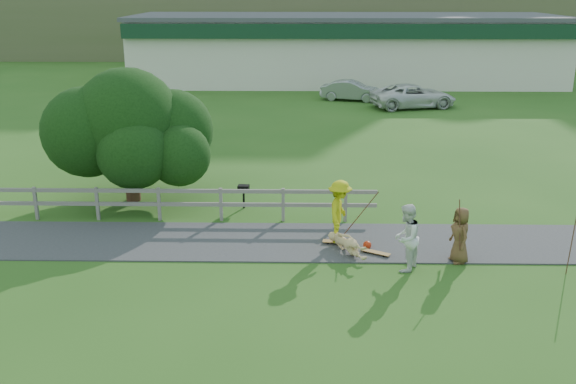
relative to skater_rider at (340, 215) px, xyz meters
The scene contains 18 objects.
ground 2.33m from the skater_rider, 141.99° to the right, with size 260.00×260.00×0.00m, color #295819.
path 1.93m from the skater_rider, behind, with size 34.00×3.00×0.04m, color #333235.
fence 6.61m from the skater_rider, 162.54° to the left, with size 15.05×0.10×1.10m.
strip_mall 33.74m from the skater_rider, 86.06° to the left, with size 32.50×10.75×5.10m.
skater_rider is the anchor object (origin of this frame).
skater_fallen 0.93m from the skater_rider, 72.57° to the right, with size 1.60×0.38×0.58m, color #D7B376.
spectator_a 2.37m from the skater_rider, 45.48° to the right, with size 0.89×0.70×1.84m, color silver.
spectator_c 3.41m from the skater_rider, 19.50° to the right, with size 0.77×0.50×1.58m, color brown.
car_silver 24.90m from the skater_rider, 84.88° to the left, with size 1.39×3.97×1.31m, color #95969C.
car_white 22.99m from the skater_rider, 75.26° to the left, with size 2.43×5.27×1.46m, color silver.
tree 8.15m from the skater_rider, 150.51° to the left, with size 5.86×5.86×3.86m, color black, non-canonical shape.
bbq 4.48m from the skater_rider, 133.53° to the left, with size 0.38×0.29×0.81m, color black, non-canonical shape.
longboard_rider 0.88m from the skater_rider, ahead, with size 0.95×0.23×0.11m, color olive, non-canonical shape.
longboard_fallen 1.53m from the skater_rider, 36.42° to the right, with size 0.83×0.20×0.09m, color olive, non-canonical shape.
helmet 1.18m from the skater_rider, 19.80° to the right, with size 0.24×0.24×0.24m, color red.
pole_rider 0.72m from the skater_rider, 33.69° to the left, with size 0.03×0.03×1.88m, color #533021.
pole_spec_left 3.42m from the skater_rider, 22.84° to the right, with size 0.03×0.03×1.88m, color #533021.
pole_spec_right 6.21m from the skater_rider, 17.75° to the right, with size 0.03×0.03×1.81m, color #533021.
Camera 1 is at (0.52, -16.12, 7.27)m, focal length 40.00 mm.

